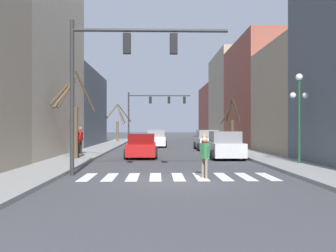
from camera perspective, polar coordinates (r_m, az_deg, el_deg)
ground_plane at (r=14.50m, az=1.75°, el=-8.03°), size 240.00×240.00×0.00m
sidewalk_left at (r=15.31m, az=-20.74°, el=-7.32°), size 2.46×90.00×0.15m
building_row_left at (r=28.60m, az=-20.52°, el=7.29°), size 6.00×39.96×13.97m
building_row_right at (r=42.45m, az=13.34°, el=4.31°), size 6.00×66.52×11.78m
crosswalk_stripes at (r=15.76m, az=1.48°, el=-7.38°), size 7.65×2.60×0.01m
traffic_signal_near at (r=16.51m, az=-7.42°, el=9.01°), size 6.52×0.28×6.38m
traffic_signal_far at (r=48.02m, az=-2.32°, el=3.07°), size 7.66×0.28×6.19m
street_lamp_right_corner at (r=21.07m, az=18.50°, el=3.61°), size 0.95×0.36×4.55m
car_parked_right_near at (r=25.34m, az=-3.84°, el=-2.96°), size 2.04×4.32×1.55m
car_parked_left_mid at (r=38.47m, az=-1.74°, el=-1.88°), size 2.04×4.25×1.70m
car_parked_left_near at (r=24.85m, az=8.26°, el=-2.87°), size 2.12×4.37×1.70m
car_parked_left_far at (r=33.75m, az=5.72°, el=-2.12°), size 2.03×4.82×1.71m
pedestrian_waiting_at_curb at (r=27.36m, az=-12.58°, el=-1.69°), size 0.38×0.76×1.83m
pedestrian_on_right_sidewalk at (r=15.33m, az=5.33°, el=-4.03°), size 0.34×0.67×1.60m
pedestrian_crossing_street at (r=24.03m, az=-13.23°, el=-1.98°), size 0.75×0.36×1.79m
pedestrian_on_left_sidewalk at (r=15.66m, az=5.33°, el=-3.71°), size 0.28×0.74×1.72m
street_tree_left_near at (r=50.20m, az=-7.27°, el=0.49°), size 3.50×2.80×4.76m
street_tree_left_mid at (r=23.50m, az=-13.72°, el=1.33°), size 2.95×2.57×5.17m
street_tree_right_near at (r=34.59m, az=9.27°, el=-0.14°), size 1.71×1.66×4.29m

